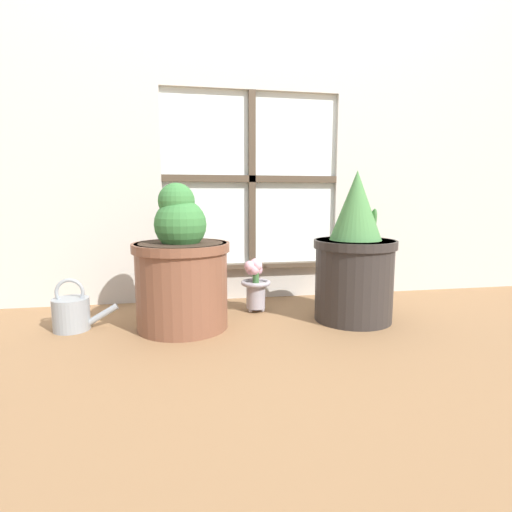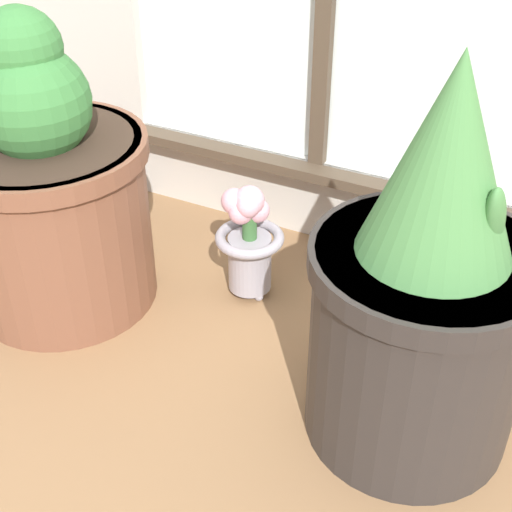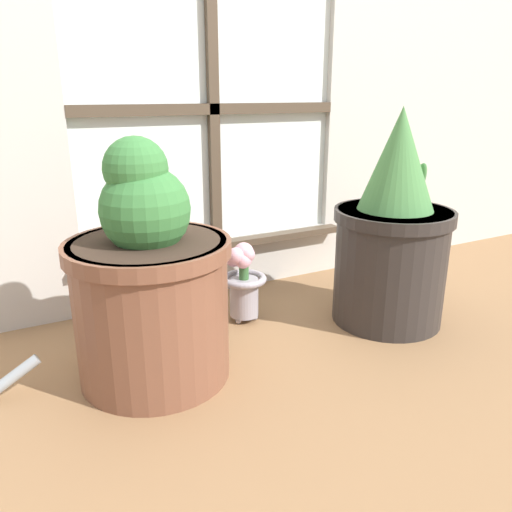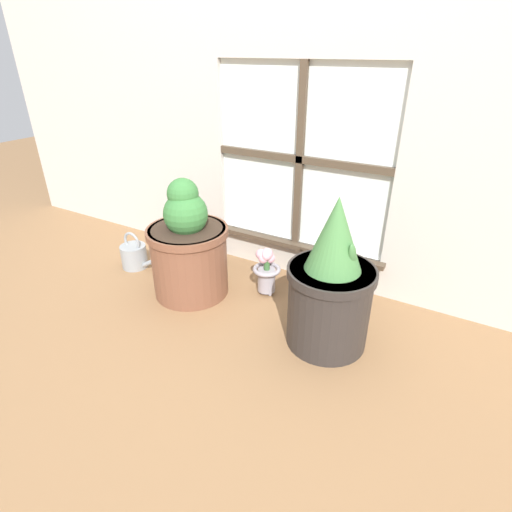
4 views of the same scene
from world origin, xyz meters
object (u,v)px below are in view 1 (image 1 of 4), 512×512
(flower_vase, at_px, (255,282))
(watering_can, at_px, (72,313))
(potted_plant_left, at_px, (182,270))
(potted_plant_right, at_px, (355,259))

(flower_vase, distance_m, watering_can, 0.82)
(potted_plant_left, xyz_separation_m, flower_vase, (0.35, 0.18, -0.11))
(potted_plant_right, distance_m, flower_vase, 0.49)
(watering_can, bearing_deg, potted_plant_right, -3.49)
(potted_plant_left, distance_m, watering_can, 0.49)
(potted_plant_left, relative_size, flower_vase, 2.33)
(flower_vase, relative_size, watering_can, 0.99)
(flower_vase, bearing_deg, watering_can, -170.37)
(potted_plant_right, height_order, watering_can, potted_plant_right)
(potted_plant_left, xyz_separation_m, potted_plant_right, (0.77, -0.03, 0.03))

